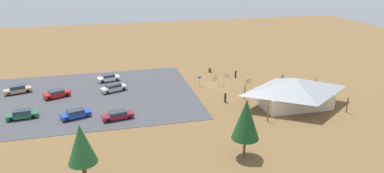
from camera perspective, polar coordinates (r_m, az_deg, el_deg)
The scene contains 24 objects.
ground at distance 70.28m, azimuth 3.82°, elevation 0.34°, with size 160.00×160.00×0.00m, color brown.
parking_lot_asphalt at distance 66.52m, azimuth -18.83°, elevation -1.82°, with size 43.88×29.16×0.05m, color #424247.
bike_pavilion at distance 61.30m, azimuth 16.23°, elevation -0.53°, with size 14.25×9.85×4.96m.
trash_bin at distance 77.99m, azimuth 2.90°, elevation 2.66°, with size 0.60×0.60×0.90m, color brown.
lot_sign at distance 68.38m, azimuth 1.19°, elevation 1.08°, with size 0.56×0.08×2.20m.
pine_mideast at distance 43.27m, azimuth 8.71°, elevation -5.27°, with size 3.42×3.42×7.63m.
pine_west at distance 39.94m, azimuth -17.46°, elevation -8.89°, with size 3.19×3.19×6.96m.
bicycle_teal_near_sign at distance 71.07m, azimuth 14.05°, elevation 0.30°, with size 0.48×1.71×0.81m.
bicycle_silver_yard_front at distance 69.00m, azimuth 4.62°, elevation 0.29°, with size 1.29×1.33×0.85m.
bicycle_green_lone_west at distance 74.63m, azimuth 5.71°, elevation 1.73°, with size 1.13×1.42×0.78m.
bicycle_white_mid_cluster at distance 70.88m, azimuth 15.85°, elevation 0.08°, with size 1.22×1.20×0.78m.
bicycle_black_yard_center at distance 71.71m, azimuth 9.05°, elevation 0.85°, with size 1.53×0.77×0.84m.
bicycle_purple_lone_east at distance 72.69m, azimuth 3.64°, elevation 1.31°, with size 1.38×1.17×0.85m.
bicycle_red_yard_right at distance 70.38m, azimuth 19.49°, elevation -0.44°, with size 0.48×1.70×0.78m.
car_blue_second_row at distance 57.93m, azimuth -18.30°, elevation -4.19°, with size 4.80×3.20×1.35m.
car_white_inner_stall at distance 73.75m, azimuth -13.33°, elevation 1.39°, with size 4.59×2.76×1.41m.
car_tan_front_row at distance 72.70m, azimuth -26.37°, elevation -0.43°, with size 4.93×2.96×1.46m.
car_silver_far_end at distance 67.74m, azimuth -12.54°, elevation -0.17°, with size 5.09×3.46×1.42m.
car_green_near_entry at distance 60.82m, azimuth -25.77°, elevation -4.04°, with size 4.68×2.28×1.42m.
car_maroon_mid_lot at distance 55.80m, azimuth -11.91°, elevation -4.54°, with size 4.96×2.53×1.30m.
car_red_aisle_side at distance 67.68m, azimuth -21.02°, elevation -1.08°, with size 4.79×3.35×1.36m.
visitor_at_bikes at distance 73.97m, azimuth 14.42°, elevation 1.48°, with size 0.40×0.39×1.72m.
visitor_crossing_yard at distance 74.52m, azimuth 7.06°, elevation 2.08°, with size 0.40×0.37×1.69m.
visitor_by_pavilion at distance 61.21m, azimuth 5.40°, elevation -1.72°, with size 0.40×0.39×1.83m.
Camera 1 is at (20.45, 63.15, 23.08)m, focal length 33.00 mm.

